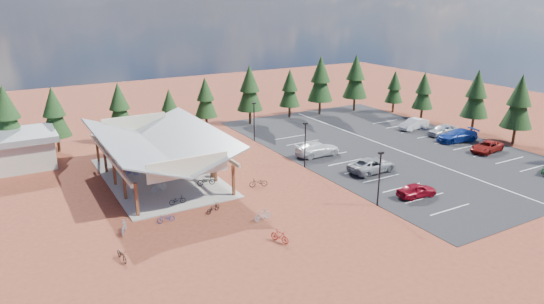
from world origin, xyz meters
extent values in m
plane|color=maroon|center=(0.00, 0.00, 0.00)|extent=(140.00, 140.00, 0.00)
cube|color=black|center=(18.50, 3.00, 0.02)|extent=(27.00, 44.00, 0.04)
cube|color=gray|center=(-10.00, 7.00, 0.05)|extent=(10.60, 18.60, 0.10)
cube|color=#552418|center=(-14.60, -1.40, 1.60)|extent=(0.25, 0.25, 3.00)
cube|color=#552418|center=(-14.60, 2.80, 1.60)|extent=(0.25, 0.25, 3.00)
cube|color=#552418|center=(-14.60, 7.00, 1.60)|extent=(0.25, 0.25, 3.00)
cube|color=#552418|center=(-14.60, 11.20, 1.60)|extent=(0.25, 0.25, 3.00)
cube|color=#552418|center=(-14.60, 15.40, 1.60)|extent=(0.25, 0.25, 3.00)
cube|color=#552418|center=(-5.40, -1.40, 1.60)|extent=(0.25, 0.25, 3.00)
cube|color=#552418|center=(-5.40, 2.80, 1.60)|extent=(0.25, 0.25, 3.00)
cube|color=#552418|center=(-5.40, 7.00, 1.60)|extent=(0.25, 0.25, 3.00)
cube|color=#552418|center=(-5.40, 11.20, 1.60)|extent=(0.25, 0.25, 3.00)
cube|color=#552418|center=(-5.40, 15.40, 1.60)|extent=(0.25, 0.25, 3.00)
cube|color=beige|center=(-15.00, 7.00, 3.10)|extent=(0.22, 18.00, 0.35)
cube|color=beige|center=(-5.00, 7.00, 3.10)|extent=(0.22, 18.00, 0.35)
cube|color=slate|center=(-12.90, 7.00, 4.00)|extent=(5.85, 19.40, 2.13)
cube|color=slate|center=(-7.10, 7.00, 4.00)|extent=(5.85, 19.40, 2.13)
cube|color=beige|center=(-10.00, -2.00, 3.90)|extent=(7.50, 0.15, 1.80)
cube|color=beige|center=(-10.00, 16.00, 3.90)|extent=(7.50, 0.15, 1.80)
cube|color=#ADA593|center=(-24.00, 18.00, 1.60)|extent=(10.00, 6.00, 3.20)
cube|color=slate|center=(-24.00, 18.00, 3.55)|extent=(11.00, 7.00, 0.70)
cylinder|color=black|center=(5.00, -10.00, 2.50)|extent=(0.14, 0.14, 5.00)
cube|color=black|center=(5.00, -10.00, 5.05)|extent=(0.50, 0.25, 0.18)
cylinder|color=black|center=(5.00, 2.00, 2.50)|extent=(0.14, 0.14, 5.00)
cube|color=black|center=(5.00, 2.00, 5.05)|extent=(0.50, 0.25, 0.18)
cylinder|color=black|center=(5.00, 14.00, 2.50)|extent=(0.14, 0.14, 5.00)
cube|color=black|center=(5.00, 14.00, 5.05)|extent=(0.50, 0.25, 0.18)
cylinder|color=#4C2A1B|center=(-5.15, 4.11, 0.45)|extent=(0.60, 0.60, 0.90)
cylinder|color=#4C2A1B|center=(-3.34, 6.67, 0.45)|extent=(0.60, 0.60, 0.90)
cylinder|color=#382314|center=(-23.03, 21.03, 1.08)|extent=(0.36, 0.36, 2.16)
cone|color=black|center=(-23.03, 21.03, 4.76)|extent=(3.81, 3.81, 5.19)
cone|color=black|center=(-23.03, 21.03, 6.92)|extent=(2.94, 2.94, 3.90)
cylinder|color=#382314|center=(-18.00, 21.90, 0.98)|extent=(0.36, 0.36, 1.97)
cone|color=black|center=(-18.00, 21.90, 4.32)|extent=(3.46, 3.46, 4.72)
cone|color=black|center=(-18.00, 21.90, 6.29)|extent=(2.67, 2.67, 3.54)
cylinder|color=#382314|center=(-10.25, 22.09, 0.96)|extent=(0.36, 0.36, 1.92)
cone|color=black|center=(-10.25, 22.09, 4.23)|extent=(3.39, 3.39, 4.62)
cone|color=black|center=(-10.25, 22.09, 6.16)|extent=(2.62, 2.62, 3.46)
cylinder|color=#382314|center=(-3.84, 21.47, 0.80)|extent=(0.36, 0.36, 1.60)
cone|color=black|center=(-3.84, 21.47, 3.53)|extent=(2.82, 2.82, 3.85)
cone|color=black|center=(-3.84, 21.47, 5.13)|extent=(2.18, 2.18, 2.89)
cylinder|color=#382314|center=(1.90, 22.83, 0.92)|extent=(0.36, 0.36, 1.84)
cone|color=black|center=(1.90, 22.83, 4.04)|extent=(3.23, 3.23, 4.40)
cone|color=black|center=(1.90, 22.83, 5.87)|extent=(2.50, 2.50, 3.30)
cylinder|color=#382314|center=(8.63, 22.20, 1.08)|extent=(0.36, 0.36, 2.16)
cone|color=black|center=(8.63, 22.20, 4.74)|extent=(3.80, 3.80, 5.18)
cone|color=black|center=(8.63, 22.20, 6.90)|extent=(2.93, 2.93, 3.88)
cylinder|color=#382314|center=(15.96, 22.82, 0.93)|extent=(0.36, 0.36, 1.86)
cone|color=black|center=(15.96, 22.82, 4.09)|extent=(3.27, 3.27, 4.46)
cone|color=black|center=(15.96, 22.82, 5.95)|extent=(2.53, 2.53, 3.35)
cylinder|color=#382314|center=(21.24, 22.09, 1.15)|extent=(0.36, 0.36, 2.30)
cone|color=black|center=(21.24, 22.09, 5.07)|extent=(4.05, 4.05, 5.53)
cone|color=black|center=(21.24, 22.09, 7.37)|extent=(3.13, 3.13, 4.15)
cylinder|color=#382314|center=(27.77, 21.41, 1.14)|extent=(0.36, 0.36, 2.28)
cone|color=black|center=(27.77, 21.41, 5.02)|extent=(4.01, 4.01, 5.47)
cone|color=black|center=(27.77, 21.41, 7.30)|extent=(3.10, 3.10, 4.10)
cylinder|color=#382314|center=(33.57, -3.82, 1.10)|extent=(0.36, 0.36, 2.20)
cone|color=black|center=(33.57, -3.82, 4.84)|extent=(3.87, 3.87, 5.28)
cone|color=black|center=(33.57, -3.82, 7.04)|extent=(2.99, 2.99, 3.96)
cylinder|color=#382314|center=(34.00, 2.88, 1.07)|extent=(0.36, 0.36, 2.14)
cone|color=black|center=(34.00, 2.88, 4.70)|extent=(3.76, 3.76, 5.13)
cone|color=black|center=(34.00, 2.88, 6.84)|extent=(2.91, 2.91, 3.85)
cylinder|color=#382314|center=(32.89, 11.40, 0.90)|extent=(0.36, 0.36, 1.81)
cone|color=black|center=(32.89, 11.40, 3.98)|extent=(3.19, 3.19, 4.34)
cone|color=black|center=(32.89, 11.40, 5.79)|extent=(2.46, 2.46, 3.26)
cylinder|color=#382314|center=(32.74, 17.47, 0.83)|extent=(0.36, 0.36, 1.67)
cone|color=black|center=(32.74, 17.47, 3.67)|extent=(2.93, 2.93, 4.00)
cone|color=black|center=(32.74, 17.47, 5.33)|extent=(2.27, 2.27, 3.00)
imported|color=black|center=(-10.80, -0.80, 0.50)|extent=(1.55, 0.63, 0.80)
imported|color=#979BA0|center=(-11.30, 3.11, 0.60)|extent=(1.74, 0.92, 1.01)
imported|color=navy|center=(-12.58, 8.75, 0.54)|extent=(1.77, 0.98, 0.88)
imported|color=maroon|center=(-12.64, 14.80, 0.61)|extent=(1.71, 0.54, 1.02)
imported|color=black|center=(-6.72, 2.22, 0.57)|extent=(1.88, 0.98, 0.94)
imported|color=gray|center=(-6.71, 6.58, 0.58)|extent=(1.62, 0.50, 0.96)
imported|color=#234B8A|center=(-8.54, 8.80, 0.57)|extent=(1.83, 0.79, 0.93)
imported|color=maroon|center=(-8.13, 13.64, 0.60)|extent=(1.71, 0.64, 1.00)
imported|color=black|center=(-17.57, -8.14, 0.45)|extent=(0.80, 1.76, 0.89)
imported|color=gray|center=(-16.38, -3.88, 0.53)|extent=(1.17, 1.80, 1.05)
imported|color=navy|center=(-12.88, -3.77, 0.40)|extent=(1.55, 0.59, 0.80)
imported|color=maroon|center=(-6.29, -11.51, 0.52)|extent=(1.09, 1.78, 1.03)
imported|color=black|center=(-8.61, -3.88, 0.43)|extent=(1.74, 1.24, 0.87)
imported|color=#909398|center=(-5.58, -7.47, 0.51)|extent=(1.74, 0.68, 1.02)
imported|color=maroon|center=(-4.81, 5.20, 0.47)|extent=(1.17, 1.55, 0.93)
imported|color=black|center=(-2.28, -0.60, 0.48)|extent=(1.94, 1.15, 0.97)
imported|color=maroon|center=(9.51, -10.36, 0.71)|extent=(4.08, 2.03, 1.34)
imported|color=gray|center=(10.41, -2.97, 0.82)|extent=(5.76, 2.97, 1.55)
imported|color=silver|center=(8.58, 4.62, 0.86)|extent=(5.74, 2.53, 1.64)
imported|color=maroon|center=(27.35, -4.52, 0.70)|extent=(5.00, 2.79, 1.32)
imported|color=navy|center=(27.84, 0.34, 0.84)|extent=(5.85, 3.24, 1.61)
imported|color=#A8AAAF|center=(28.51, 3.31, 0.81)|extent=(4.62, 2.04, 1.55)
imported|color=silver|center=(27.51, 7.67, 0.82)|extent=(4.86, 2.00, 1.56)
camera|label=1|loc=(-23.63, -40.42, 18.22)|focal=32.00mm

